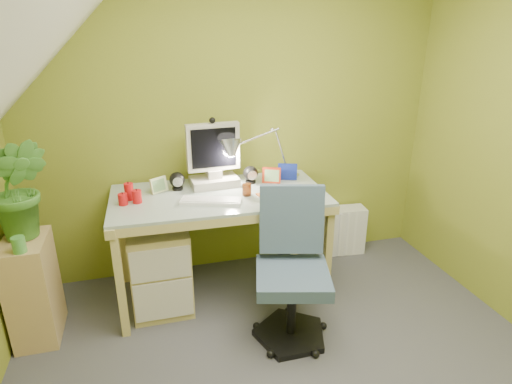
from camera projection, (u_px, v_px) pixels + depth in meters
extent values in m
cube|color=olive|center=(235.00, 122.00, 3.27)|extent=(3.20, 0.01, 2.40)
cube|color=white|center=(34.00, 37.00, 1.35)|extent=(1.10, 3.20, 1.10)
cube|color=white|center=(211.00, 201.00, 2.83)|extent=(0.42, 0.25, 0.02)
cube|color=#B5551C|center=(277.00, 195.00, 2.95)|extent=(0.27, 0.22, 0.01)
ellipsoid|color=white|center=(277.00, 193.00, 2.94)|extent=(0.12, 0.07, 0.04)
cylinder|color=brown|center=(247.00, 190.00, 2.94)|extent=(0.07, 0.07, 0.08)
cube|color=#AD2A12|center=(271.00, 175.00, 3.17)|extent=(0.13, 0.07, 0.12)
cube|color=navy|center=(288.00, 172.00, 3.24)|extent=(0.14, 0.07, 0.12)
cube|color=beige|center=(159.00, 185.00, 2.99)|extent=(0.12, 0.08, 0.11)
cube|color=tan|center=(33.00, 289.00, 2.68)|extent=(0.25, 0.39, 0.68)
imported|color=#3F7C29|center=(20.00, 189.00, 2.50)|extent=(0.36, 0.30, 0.62)
cylinder|color=#4A943D|center=(19.00, 245.00, 2.41)|extent=(0.09, 0.09, 0.09)
cube|color=silver|center=(340.00, 230.00, 3.76)|extent=(0.43, 0.20, 0.42)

